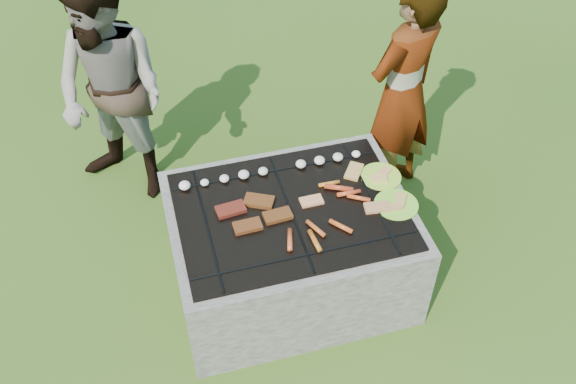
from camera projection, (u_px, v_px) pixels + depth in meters
name	position (u px, v px, depth m)	size (l,w,h in m)	color
lawn	(290.00, 280.00, 3.85)	(60.00, 60.00, 0.00)	#254210
fire_pit	(290.00, 250.00, 3.65)	(1.30, 1.00, 0.62)	#9F978D
mushrooms	(271.00, 170.00, 3.62)	(1.06, 0.06, 0.04)	white
pork_slabs	(253.00, 212.00, 3.39)	(0.39, 0.28, 0.02)	maroon
sausages	(329.00, 212.00, 3.39)	(0.53, 0.46, 0.03)	orange
bread_on_grate	(349.00, 191.00, 3.51)	(0.45, 0.42, 0.02)	#EEA679
plate_far	(381.00, 177.00, 3.61)	(0.30, 0.30, 0.03)	#D8FF3C
plate_near	(396.00, 205.00, 3.45)	(0.26, 0.26, 0.03)	#C9FF3C
cook	(402.00, 93.00, 3.92)	(0.55, 0.36, 1.52)	gray
bystander	(112.00, 94.00, 3.89)	(0.75, 0.58, 1.54)	gray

